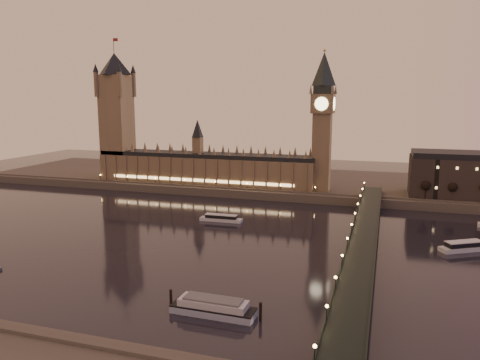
% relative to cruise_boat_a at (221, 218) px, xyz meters
% --- Properties ---
extents(ground, '(700.00, 700.00, 0.00)m').
position_rel_cruise_boat_a_xyz_m(ground, '(-4.94, -34.84, -1.87)').
color(ground, black).
rests_on(ground, ground).
extents(far_embankment, '(560.00, 130.00, 6.00)m').
position_rel_cruise_boat_a_xyz_m(far_embankment, '(25.06, 130.16, 1.13)').
color(far_embankment, '#423D35').
rests_on(far_embankment, ground).
extents(palace_of_westminster, '(180.00, 26.62, 52.00)m').
position_rel_cruise_boat_a_xyz_m(palace_of_westminster, '(-45.07, 86.15, 19.84)').
color(palace_of_westminster, brown).
rests_on(palace_of_westminster, ground).
extents(victoria_tower, '(31.68, 31.68, 118.00)m').
position_rel_cruise_boat_a_xyz_m(victoria_tower, '(-124.94, 86.16, 63.92)').
color(victoria_tower, brown).
rests_on(victoria_tower, ground).
extents(big_ben, '(17.68, 17.68, 104.00)m').
position_rel_cruise_boat_a_xyz_m(big_ben, '(49.05, 86.15, 62.08)').
color(big_ben, brown).
rests_on(big_ben, ground).
extents(westminster_bridge, '(13.20, 260.00, 15.30)m').
position_rel_cruise_boat_a_xyz_m(westminster_bridge, '(86.67, -34.84, 3.65)').
color(westminster_bridge, black).
rests_on(westminster_bridge, ground).
extents(bare_tree_0, '(6.25, 6.25, 12.72)m').
position_rel_cruise_boat_a_xyz_m(bare_tree_0, '(124.21, 74.16, 13.63)').
color(bare_tree_0, black).
rests_on(bare_tree_0, ground).
extents(bare_tree_1, '(6.25, 6.25, 12.72)m').
position_rel_cruise_boat_a_xyz_m(bare_tree_1, '(141.22, 74.16, 13.63)').
color(bare_tree_1, black).
rests_on(bare_tree_1, ground).
extents(cruise_boat_a, '(26.69, 6.63, 4.24)m').
position_rel_cruise_boat_a_xyz_m(cruise_boat_a, '(0.00, 0.00, 0.00)').
color(cruise_boat_a, silver).
rests_on(cruise_boat_a, ground).
extents(cruise_boat_c, '(24.87, 18.50, 4.98)m').
position_rel_cruise_boat_a_xyz_m(cruise_boat_c, '(134.86, -16.87, 0.33)').
color(cruise_boat_c, silver).
rests_on(cruise_boat_c, ground).
extents(moored_barge, '(35.11, 9.14, 6.44)m').
position_rel_cruise_boat_a_xyz_m(moored_barge, '(40.31, -119.73, 0.85)').
color(moored_barge, '#9BA8C5').
rests_on(moored_barge, ground).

